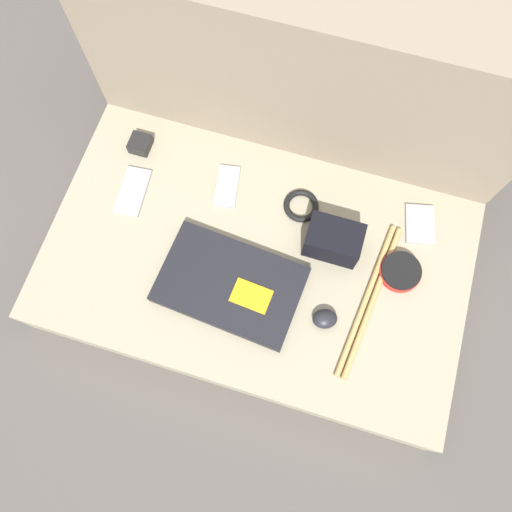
% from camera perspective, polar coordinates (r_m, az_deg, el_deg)
% --- Properties ---
extents(ground_plane, '(8.00, 8.00, 0.00)m').
position_cam_1_polar(ground_plane, '(1.33, -0.00, -1.97)').
color(ground_plane, '#4C4742').
extents(couch_seat, '(1.03, 0.61, 0.13)m').
position_cam_1_polar(couch_seat, '(1.27, -0.00, -1.17)').
color(couch_seat, gray).
rests_on(couch_seat, ground_plane).
extents(couch_backrest, '(1.03, 0.20, 0.56)m').
position_cam_1_polar(couch_backrest, '(1.26, 5.66, 18.99)').
color(couch_backrest, '#7F705B').
rests_on(couch_backrest, ground_plane).
extents(laptop, '(0.35, 0.24, 0.03)m').
position_cam_1_polar(laptop, '(1.18, -2.94, -3.28)').
color(laptop, black).
rests_on(laptop, couch_seat).
extents(computer_mouse, '(0.07, 0.06, 0.03)m').
position_cam_1_polar(computer_mouse, '(1.17, 7.87, -7.12)').
color(computer_mouse, black).
rests_on(computer_mouse, couch_seat).
extents(speaker_puck, '(0.10, 0.10, 0.03)m').
position_cam_1_polar(speaker_puck, '(1.24, 16.18, -1.72)').
color(speaker_puck, red).
rests_on(speaker_puck, couch_seat).
extents(phone_silver, '(0.09, 0.11, 0.01)m').
position_cam_1_polar(phone_silver, '(1.30, 18.23, 3.46)').
color(phone_silver, '#99999E').
rests_on(phone_silver, couch_seat).
extents(phone_black, '(0.07, 0.12, 0.01)m').
position_cam_1_polar(phone_black, '(1.28, -3.34, 7.96)').
color(phone_black, '#99999E').
rests_on(phone_black, couch_seat).
extents(phone_small, '(0.07, 0.13, 0.01)m').
position_cam_1_polar(phone_small, '(1.31, -13.87, 7.20)').
color(phone_small, '#99999E').
rests_on(phone_small, couch_seat).
extents(camera_pouch, '(0.13, 0.09, 0.08)m').
position_cam_1_polar(camera_pouch, '(1.20, 8.84, 1.79)').
color(camera_pouch, black).
rests_on(camera_pouch, couch_seat).
extents(charger_brick, '(0.05, 0.05, 0.03)m').
position_cam_1_polar(charger_brick, '(1.36, -13.10, 12.36)').
color(charger_brick, black).
rests_on(charger_brick, couch_seat).
extents(cable_coil, '(0.09, 0.09, 0.02)m').
position_cam_1_polar(cable_coil, '(1.26, 5.17, 5.73)').
color(cable_coil, black).
rests_on(cable_coil, couch_seat).
extents(drumstick_pair, '(0.08, 0.39, 0.01)m').
position_cam_1_polar(drumstick_pair, '(1.21, 12.84, -4.85)').
color(drumstick_pair, tan).
rests_on(drumstick_pair, couch_seat).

